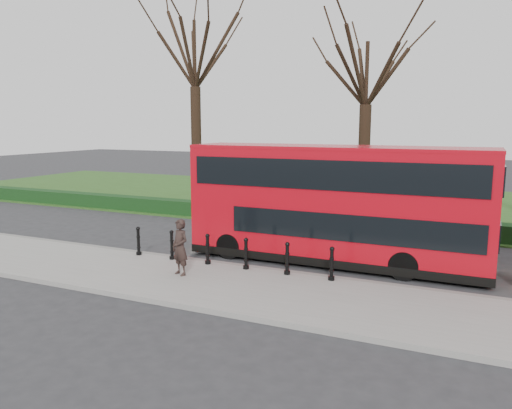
% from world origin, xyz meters
% --- Properties ---
extents(ground, '(120.00, 120.00, 0.00)m').
position_xyz_m(ground, '(0.00, 0.00, 0.00)').
color(ground, '#28282B').
rests_on(ground, ground).
extents(pavement, '(60.00, 4.00, 0.15)m').
position_xyz_m(pavement, '(0.00, -3.00, 0.07)').
color(pavement, gray).
rests_on(pavement, ground).
extents(kerb, '(60.00, 0.25, 0.16)m').
position_xyz_m(kerb, '(0.00, -1.00, 0.07)').
color(kerb, slate).
rests_on(kerb, ground).
extents(grass_verge, '(60.00, 18.00, 0.06)m').
position_xyz_m(grass_verge, '(0.00, 15.00, 0.03)').
color(grass_verge, '#294B19').
rests_on(grass_verge, ground).
extents(hedge, '(60.00, 0.90, 0.80)m').
position_xyz_m(hedge, '(0.00, 6.80, 0.40)').
color(hedge, black).
rests_on(hedge, ground).
extents(yellow_line_outer, '(60.00, 0.10, 0.01)m').
position_xyz_m(yellow_line_outer, '(0.00, -0.70, 0.01)').
color(yellow_line_outer, yellow).
rests_on(yellow_line_outer, ground).
extents(yellow_line_inner, '(60.00, 0.10, 0.01)m').
position_xyz_m(yellow_line_inner, '(0.00, -0.50, 0.01)').
color(yellow_line_inner, yellow).
rests_on(yellow_line_inner, ground).
extents(tree_left, '(8.17, 8.17, 12.76)m').
position_xyz_m(tree_left, '(-8.00, 10.00, 9.28)').
color(tree_left, black).
rests_on(tree_left, ground).
extents(tree_mid, '(6.80, 6.80, 10.62)m').
position_xyz_m(tree_mid, '(2.00, 10.00, 7.72)').
color(tree_mid, black).
rests_on(tree_mid, ground).
extents(bollard_row, '(7.40, 0.15, 1.00)m').
position_xyz_m(bollard_row, '(-0.04, -1.35, 0.65)').
color(bollard_row, black).
rests_on(bollard_row, pavement).
extents(bus_lead, '(10.38, 2.39, 4.13)m').
position_xyz_m(bus_lead, '(2.99, 1.08, 2.08)').
color(bus_lead, '#AC0713').
rests_on(bus_lead, ground).
extents(pedestrian, '(0.76, 0.63, 1.79)m').
position_xyz_m(pedestrian, '(-0.93, -2.78, 1.04)').
color(pedestrian, black).
rests_on(pedestrian, pavement).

